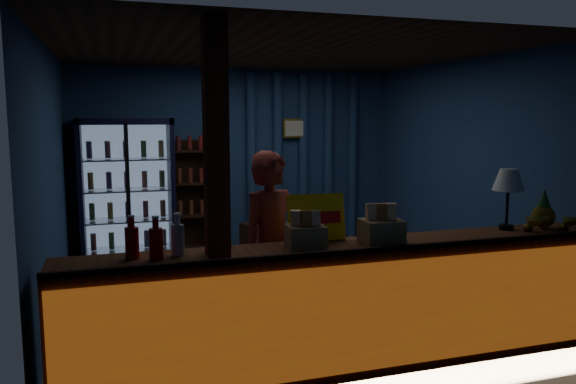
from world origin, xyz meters
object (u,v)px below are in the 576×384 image
at_px(shopkeeper, 272,249).
at_px(table_lamp, 508,182).
at_px(green_chair, 311,239).
at_px(pastry_tray, 381,239).

height_order(shopkeeper, table_lamp, shopkeeper).
height_order(shopkeeper, green_chair, shopkeeper).
bearing_deg(green_chair, shopkeeper, 41.15).
xyz_separation_m(green_chair, table_lamp, (0.69, -3.07, 1.10)).
bearing_deg(shopkeeper, pastry_tray, -57.35).
bearing_deg(table_lamp, green_chair, 102.62).
relative_size(shopkeeper, pastry_tray, 4.05).
relative_size(green_chair, pastry_tray, 1.42).
bearing_deg(shopkeeper, table_lamp, -33.44).
distance_m(green_chair, pastry_tray, 3.30).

